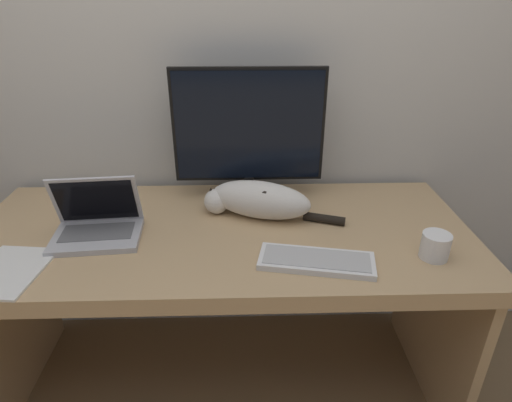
# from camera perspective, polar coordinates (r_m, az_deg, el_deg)

# --- Properties ---
(wall_back) EXTENTS (6.40, 0.06, 2.60)m
(wall_back) POSITION_cam_1_polar(r_m,az_deg,el_deg) (1.79, -4.73, 18.47)
(wall_back) COLOR silver
(wall_back) RESTS_ON ground_plane
(desk) EXTENTS (1.79, 0.76, 0.78)m
(desk) POSITION_cam_1_polar(r_m,az_deg,el_deg) (1.62, -4.53, -8.30)
(desk) COLOR tan
(desk) RESTS_ON ground_plane
(monitor) EXTENTS (0.58, 0.18, 0.52)m
(monitor) POSITION_cam_1_polar(r_m,az_deg,el_deg) (1.65, -0.98, 8.98)
(monitor) COLOR black
(monitor) RESTS_ON desk
(laptop) EXTENTS (0.31, 0.23, 0.22)m
(laptop) POSITION_cam_1_polar(r_m,az_deg,el_deg) (1.57, -20.45, -3.00)
(laptop) COLOR #B7B7BC
(laptop) RESTS_ON desk
(external_keyboard) EXTENTS (0.38, 0.20, 0.02)m
(external_keyboard) POSITION_cam_1_polar(r_m,az_deg,el_deg) (1.36, 8.05, -7.89)
(external_keyboard) COLOR white
(external_keyboard) RESTS_ON desk
(cat) EXTENTS (0.52, 0.25, 0.14)m
(cat) POSITION_cam_1_polar(r_m,az_deg,el_deg) (1.59, 0.18, 0.23)
(cat) COLOR silver
(cat) RESTS_ON desk
(coffee_mug) EXTENTS (0.09, 0.09, 0.08)m
(coffee_mug) POSITION_cam_1_polar(r_m,az_deg,el_deg) (1.47, 22.79, -5.55)
(coffee_mug) COLOR white
(coffee_mug) RESTS_ON desk
(paper_notepad) EXTENTS (0.23, 0.28, 0.01)m
(paper_notepad) POSITION_cam_1_polar(r_m,az_deg,el_deg) (1.52, -30.17, -8.11)
(paper_notepad) COLOR white
(paper_notepad) RESTS_ON desk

